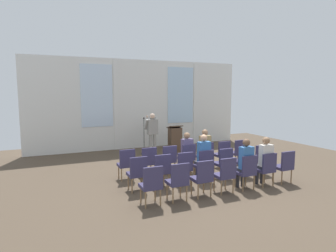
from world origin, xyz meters
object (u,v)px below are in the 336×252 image
Objects in this scene: chair_r0_c4 at (205,154)px; audience_r2_c5 at (265,159)px; chair_r2_c4 at (247,170)px; chair_r0_c0 at (127,162)px; chair_r0_c1 at (148,160)px; chair_r2_c1 at (178,179)px; chair_r2_c6 at (285,165)px; chair_r1_c0 at (137,171)px; audience_r0_c3 at (186,150)px; lectern at (175,139)px; chair_r0_c6 at (238,151)px; chair_r2_c5 at (266,167)px; chair_r1_c3 at (204,164)px; speaker at (152,131)px; audience_r2_c4 at (245,161)px; chair_r0_c5 at (222,153)px; mic_stand at (144,146)px; chair_r2_c0 at (152,183)px; audience_r0_c4 at (204,147)px; chair_r2_c2 at (203,176)px; chair_r2_c3 at (226,173)px; chair_r1_c5 at (242,159)px; chair_r0_c3 at (187,156)px; chair_r1_c4 at (224,161)px; chair_r1_c1 at (161,169)px; chair_r1_c2 at (184,166)px; audience_r1_c3 at (203,155)px; chair_r0_c2 at (168,158)px; chair_r1_c6 at (259,157)px.

audience_r2_c5 reaches higher than chair_r0_c4.
chair_r0_c0 is at bearing 142.23° from chair_r2_c4.
chair_r0_c1 and chair_r2_c1 have the same top height.
chair_r1_c0 is at bearing 165.52° from chair_r2_c6.
lectern is at bearing 71.16° from audience_r0_c3.
chair_r2_c5 is at bearing -107.88° from chair_r0_c6.
audience_r2_c5 reaches higher than chair_r1_c3.
lectern is 1.23× the size of chair_r0_c4.
chair_r1_c3 is at bearing -89.10° from speaker.
chair_r1_c3 is at bearing 124.92° from audience_r2_c4.
chair_r0_c5 is at bearing 107.88° from chair_r2_c6.
mic_stand reaches higher than chair_r0_c4.
chair_r2_c0 is at bearing -142.23° from chair_r0_c4.
audience_r0_c4 reaches higher than chair_r2_c2.
speaker is at bearing 90.71° from chair_r2_c3.
chair_r0_c4 is 1.00× the size of chair_r2_c2.
chair_r0_c1 is 1.00× the size of chair_r2_c3.
audience_r0_c3 is at bearing 122.79° from audience_r2_c5.
chair_r1_c5 is at bearing 90.00° from audience_r2_c5.
chair_r1_c0 is at bearing 158.82° from chair_r2_c4.
audience_r0_c4 is at bearing -96.95° from lectern.
chair_r2_c2 is at bearing -107.25° from audience_r0_c3.
chair_r0_c3 is 2.02m from chair_r0_c6.
chair_r1_c5 is 1.00× the size of chair_r2_c5.
audience_r0_c4 reaches higher than lectern.
chair_r1_c4 is at bearing -57.16° from chair_r0_c3.
chair_r0_c5 is at bearing 21.18° from chair_r1_c1.
chair_r2_c0 is at bearing 180.00° from chair_r2_c6.
audience_r1_c3 is at bearing 6.61° from chair_r1_c2.
chair_r2_c0 and chair_r2_c1 have the same top height.
chair_r0_c1 is at bearing 90.00° from chair_r1_c1.
audience_r0_c3 is at bearing 39.89° from chair_r1_c1.
chair_r2_c0 is at bearing -178.33° from audience_r2_c4.
mic_stand is 1.19× the size of audience_r0_c3.
audience_r2_c5 is at bearing -108.54° from chair_r0_c6.
audience_r1_c3 reaches higher than chair_r0_c5.
chair_r2_c0 is 1.00× the size of chair_r2_c4.
chair_r0_c5 and chair_r1_c4 have the same top height.
chair_r2_c0 is at bearing -152.68° from chair_r0_c6.
chair_r0_c4 is 0.68× the size of audience_r1_c3.
chair_r1_c0 is at bearing -111.33° from mic_stand.
chair_r2_c4 is (1.35, -2.09, 0.00)m from chair_r0_c2.
speaker is 1.83× the size of chair_r1_c6.
chair_r1_c4 is 1.20m from audience_r2_c5.
chair_r0_c5 and chair_r2_c2 have the same top height.
chair_r1_c2 and chair_r1_c4 have the same top height.
chair_r2_c6 is at bearing -47.03° from audience_r0_c3.
chair_r0_c2 is 0.69× the size of audience_r0_c4.
chair_r2_c1 is (-0.67, -1.05, 0.00)m from chair_r1_c2.
chair_r1_c5 is (3.37, 0.00, 0.00)m from chair_r1_c0.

